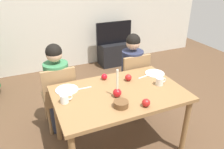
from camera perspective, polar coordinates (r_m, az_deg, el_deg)
The scene contains 20 objects.
ground_plane at distance 2.84m, azimuth 1.70°, elevation -17.63°, with size 7.68×7.68×0.00m, color brown.
back_wall at distance 4.58m, azimuth -12.73°, elevation 17.28°, with size 6.40×0.10×2.60m, color beige.
dining_table at distance 2.43m, azimuth 1.91°, elevation -6.23°, with size 1.40×0.90×0.75m.
chair_left at distance 2.87m, azimuth -13.49°, elevation -5.06°, with size 0.40×0.40×0.90m.
chair_right at distance 3.18m, azimuth 5.37°, elevation -1.18°, with size 0.40×0.40×0.90m.
person_left_child at distance 2.87m, azimuth -13.73°, elevation -3.76°, with size 0.30×0.30×1.17m.
person_right_child at distance 3.18m, azimuth 5.14°, elevation -0.01°, with size 0.30×0.30×1.17m.
tv_stand at distance 4.86m, azimuth 0.50°, elevation 5.45°, with size 0.64×0.40×0.48m, color black.
tv at distance 4.71m, azimuth 0.52°, elevation 10.79°, with size 0.79×0.05×0.46m.
candle_centerpiece at distance 2.27m, azimuth 1.35°, elevation -4.34°, with size 0.09×0.09×0.31m.
plate_left at distance 2.46m, azimuth -11.63°, elevation -3.88°, with size 0.25×0.25×0.01m, color white.
plate_right at distance 2.82m, azimuth 11.02°, elevation 0.29°, with size 0.24×0.24×0.01m, color white.
mug_left at distance 2.24m, azimuth -12.16°, elevation -6.15°, with size 0.12×0.08×0.09m.
mug_right at distance 2.56m, azimuth 12.29°, elevation -1.74°, with size 0.13×0.09×0.09m.
fork_left at distance 2.46m, azimuth -7.40°, elevation -3.57°, with size 0.18×0.01×0.01m, color silver.
fork_right at distance 2.73m, azimuth 8.27°, elevation -0.53°, with size 0.18×0.01×0.01m, color silver.
bowl_walnuts at distance 2.14m, azimuth 2.34°, elevation -7.65°, with size 0.15×0.15×0.06m, color brown.
apple_near_candle at distance 2.16m, azimuth 8.83°, elevation -7.25°, with size 0.08×0.08×0.08m, color #B31D1B.
apple_by_left_plate at distance 2.60m, azimuth 4.24°, elevation -0.79°, with size 0.08×0.08×0.08m, color #AC1B1B.
apple_by_right_mug at distance 2.62m, azimuth -2.02°, elevation -0.57°, with size 0.07×0.07×0.07m, color red.
Camera 1 is at (-0.89, -1.84, 1.97)m, focal length 35.26 mm.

